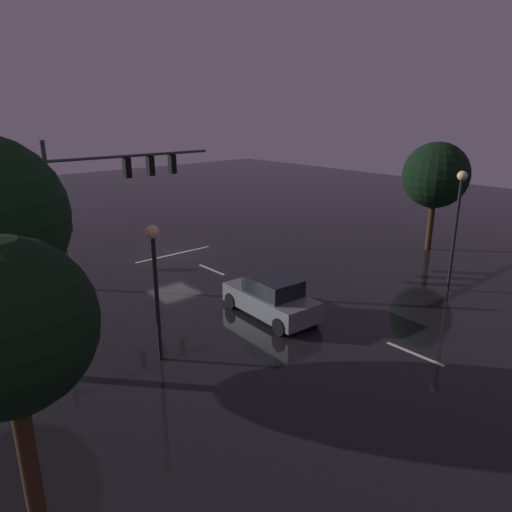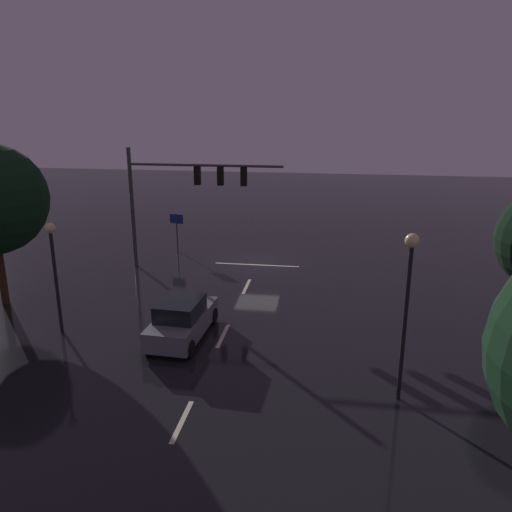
{
  "view_description": "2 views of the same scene",
  "coord_description": "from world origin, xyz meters",
  "px_view_note": "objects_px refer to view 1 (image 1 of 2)",
  "views": [
    {
      "loc": [
        13.85,
        23.42,
        8.16
      ],
      "look_at": [
        -0.36,
        7.19,
        1.44
      ],
      "focal_mm": 33.1,
      "sensor_mm": 36.0,
      "label": 1
    },
    {
      "loc": [
        -4.24,
        29.14,
        9.42
      ],
      "look_at": [
        -0.79,
        5.95,
        2.29
      ],
      "focal_mm": 36.31,
      "sensor_mm": 36.0,
      "label": 2
    }
  ],
  "objects_px": {
    "street_lamp_left_kerb": "(458,210)",
    "tree_right_far": "(6,328)",
    "street_lamp_right_kerb": "(155,267)",
    "tree_left_far": "(436,175)",
    "car_approaching": "(271,298)",
    "traffic_signal_assembly": "(114,181)",
    "route_sign": "(64,233)"
  },
  "relations": [
    {
      "from": "car_approaching",
      "to": "tree_left_far",
      "type": "xyz_separation_m",
      "value": [
        -13.78,
        -0.78,
        3.68
      ]
    },
    {
      "from": "street_lamp_right_kerb",
      "to": "tree_left_far",
      "type": "relative_size",
      "value": 0.73
    },
    {
      "from": "tree_right_far",
      "to": "tree_left_far",
      "type": "bearing_deg",
      "value": -168.11
    },
    {
      "from": "traffic_signal_assembly",
      "to": "tree_left_far",
      "type": "bearing_deg",
      "value": 153.15
    },
    {
      "from": "traffic_signal_assembly",
      "to": "tree_right_far",
      "type": "distance_m",
      "value": 15.64
    },
    {
      "from": "street_lamp_right_kerb",
      "to": "tree_right_far",
      "type": "bearing_deg",
      "value": 38.36
    },
    {
      "from": "street_lamp_left_kerb",
      "to": "tree_left_far",
      "type": "relative_size",
      "value": 0.87
    },
    {
      "from": "car_approaching",
      "to": "tree_right_far",
      "type": "distance_m",
      "value": 11.99
    },
    {
      "from": "street_lamp_right_kerb",
      "to": "tree_right_far",
      "type": "distance_m",
      "value": 6.87
    },
    {
      "from": "street_lamp_left_kerb",
      "to": "route_sign",
      "type": "xyz_separation_m",
      "value": [
        12.12,
        -15.52,
        -2.05
      ]
    },
    {
      "from": "car_approaching",
      "to": "tree_right_far",
      "type": "xyz_separation_m",
      "value": [
        10.57,
        4.35,
        3.64
      ]
    },
    {
      "from": "car_approaching",
      "to": "street_lamp_left_kerb",
      "type": "distance_m",
      "value": 9.45
    },
    {
      "from": "street_lamp_left_kerb",
      "to": "tree_left_far",
      "type": "bearing_deg",
      "value": -142.92
    },
    {
      "from": "street_lamp_right_kerb",
      "to": "tree_left_far",
      "type": "distance_m",
      "value": 19.09
    },
    {
      "from": "car_approaching",
      "to": "route_sign",
      "type": "relative_size",
      "value": 1.78
    },
    {
      "from": "traffic_signal_assembly",
      "to": "tree_left_far",
      "type": "xyz_separation_m",
      "value": [
        -16.04,
        8.12,
        -0.31
      ]
    },
    {
      "from": "car_approaching",
      "to": "tree_left_far",
      "type": "distance_m",
      "value": 14.29
    },
    {
      "from": "car_approaching",
      "to": "street_lamp_right_kerb",
      "type": "height_order",
      "value": "street_lamp_right_kerb"
    },
    {
      "from": "route_sign",
      "to": "tree_left_far",
      "type": "height_order",
      "value": "tree_left_far"
    },
    {
      "from": "car_approaching",
      "to": "route_sign",
      "type": "distance_m",
      "value": 12.77
    },
    {
      "from": "street_lamp_left_kerb",
      "to": "route_sign",
      "type": "distance_m",
      "value": 19.8
    },
    {
      "from": "car_approaching",
      "to": "traffic_signal_assembly",
      "type": "bearing_deg",
      "value": -75.75
    },
    {
      "from": "street_lamp_left_kerb",
      "to": "street_lamp_right_kerb",
      "type": "bearing_deg",
      "value": -13.49
    },
    {
      "from": "street_lamp_right_kerb",
      "to": "route_sign",
      "type": "distance_m",
      "value": 12.45
    },
    {
      "from": "street_lamp_right_kerb",
      "to": "tree_right_far",
      "type": "relative_size",
      "value": 0.77
    },
    {
      "from": "street_lamp_left_kerb",
      "to": "tree_right_far",
      "type": "xyz_separation_m",
      "value": [
        18.84,
        0.96,
        0.57
      ]
    },
    {
      "from": "street_lamp_left_kerb",
      "to": "street_lamp_right_kerb",
      "type": "relative_size",
      "value": 1.19
    },
    {
      "from": "route_sign",
      "to": "tree_left_far",
      "type": "xyz_separation_m",
      "value": [
        -17.63,
        11.36,
        2.67
      ]
    },
    {
      "from": "street_lamp_right_kerb",
      "to": "car_approaching",
      "type": "bearing_deg",
      "value": -178.47
    },
    {
      "from": "street_lamp_left_kerb",
      "to": "street_lamp_right_kerb",
      "type": "xyz_separation_m",
      "value": [
        13.52,
        -3.24,
        -0.54
      ]
    },
    {
      "from": "tree_left_far",
      "to": "tree_right_far",
      "type": "bearing_deg",
      "value": 11.89
    },
    {
      "from": "tree_left_far",
      "to": "tree_right_far",
      "type": "xyz_separation_m",
      "value": [
        24.35,
        5.13,
        -0.05
      ]
    }
  ]
}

